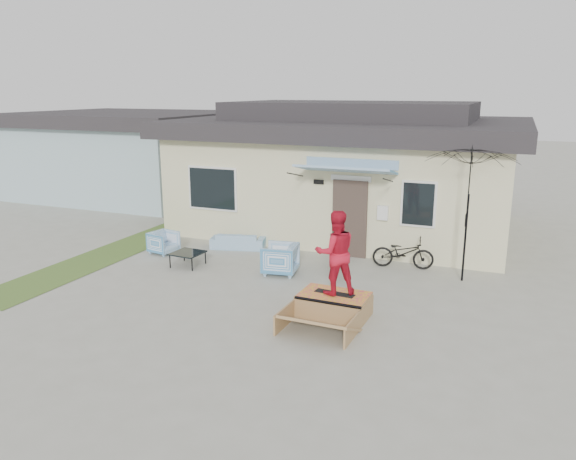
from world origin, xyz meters
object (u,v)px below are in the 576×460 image
at_px(loveseat, 238,238).
at_px(patio_umbrella, 468,209).
at_px(bicycle, 403,249).
at_px(skate_ramp, 334,305).
at_px(coffee_table, 188,259).
at_px(skater, 336,251).
at_px(armchair_right, 280,257).
at_px(armchair_left, 164,241).
at_px(skateboard, 335,293).

relative_size(loveseat, patio_umbrella, 0.63).
bearing_deg(loveseat, patio_umbrella, 161.08).
bearing_deg(bicycle, patio_umbrella, -114.32).
distance_m(patio_umbrella, skate_ramp, 4.17).
distance_m(coffee_table, skater, 4.92).
xyz_separation_m(bicycle, skate_ramp, (-0.68, -3.64, -0.27)).
xyz_separation_m(coffee_table, patio_umbrella, (6.68, 1.51, 1.57)).
xyz_separation_m(armchair_right, patio_umbrella, (4.23, 1.17, 1.33)).
bearing_deg(skater, armchair_right, -75.95).
distance_m(armchair_left, armchair_right, 3.70).
distance_m(armchair_left, skater, 6.27).
bearing_deg(coffee_table, loveseat, 77.24).
bearing_deg(skate_ramp, skateboard, 90.00).
distance_m(coffee_table, skate_ramp, 4.80).
distance_m(bicycle, skater, 3.75).
bearing_deg(armchair_right, skate_ramp, 36.16).
distance_m(loveseat, armchair_right, 2.58).
distance_m(loveseat, coffee_table, 2.01).
bearing_deg(armchair_right, coffee_table, -91.18).
height_order(armchair_left, coffee_table, armchair_left).
bearing_deg(armchair_left, coffee_table, -109.56).
xyz_separation_m(armchair_right, skater, (2.04, -1.99, 0.93)).
bearing_deg(skate_ramp, patio_umbrella, 57.39).
bearing_deg(skate_ramp, armchair_left, 158.81).
bearing_deg(patio_umbrella, skateboard, -124.70).
bearing_deg(patio_umbrella, coffee_table, -167.29).
bearing_deg(patio_umbrella, armchair_left, -174.32).
relative_size(bicycle, patio_umbrella, 0.64).
relative_size(skateboard, skater, 0.48).
distance_m(loveseat, armchair_left, 2.08).
relative_size(coffee_table, bicycle, 0.48).
relative_size(coffee_table, skate_ramp, 0.40).
relative_size(loveseat, armchair_right, 1.85).
relative_size(loveseat, coffee_table, 2.10).
bearing_deg(armchair_left, patio_umbrella, -73.59).
bearing_deg(patio_umbrella, skater, -124.70).
bearing_deg(patio_umbrella, skate_ramp, -124.33).
xyz_separation_m(coffee_table, bicycle, (5.17, 1.94, 0.31)).
relative_size(armchair_right, skateboard, 1.01).
bearing_deg(loveseat, skater, 123.48).
bearing_deg(armchair_left, armchair_right, -85.24).
distance_m(bicycle, patio_umbrella, 2.01).
height_order(coffee_table, skate_ramp, skate_ramp).
relative_size(armchair_right, patio_umbrella, 0.34).
bearing_deg(loveseat, armchair_right, 126.25).
bearing_deg(skateboard, armchair_right, 141.87).
xyz_separation_m(loveseat, skate_ramp, (4.05, -3.65, -0.07)).
distance_m(loveseat, skater, 5.52).
height_order(skate_ramp, skater, skater).
relative_size(patio_umbrella, skate_ramp, 1.34).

